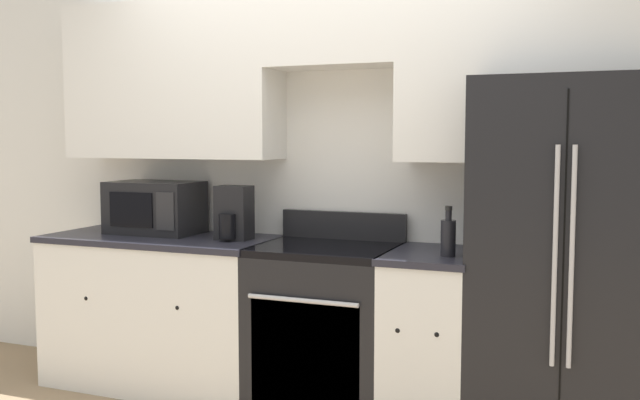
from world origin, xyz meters
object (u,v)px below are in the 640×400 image
microwave (155,207)px  bottle (448,236)px  oven_range (326,327)px  refrigerator (567,263)px

microwave → bottle: microwave is taller
microwave → bottle: 1.87m
oven_range → refrigerator: bearing=2.7°
refrigerator → bottle: size_ratio=7.10×
oven_range → refrigerator: (1.24, 0.06, 0.43)m
oven_range → microwave: bearing=175.4°
refrigerator → microwave: refrigerator is taller
refrigerator → bottle: 0.59m
oven_range → bottle: bottle is taller
oven_range → bottle: 0.89m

